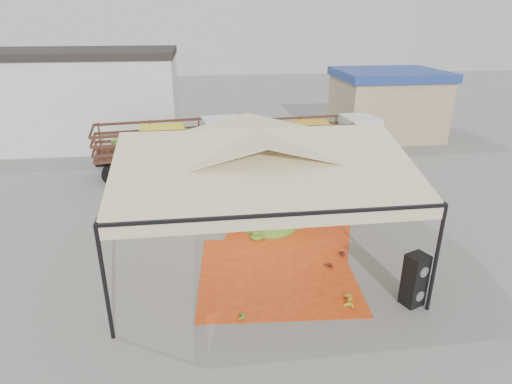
{
  "coord_description": "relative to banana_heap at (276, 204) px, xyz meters",
  "views": [
    {
      "loc": [
        -1.69,
        -12.53,
        7.14
      ],
      "look_at": [
        0.2,
        1.5,
        1.3
      ],
      "focal_mm": 30.0,
      "sensor_mm": 36.0,
      "label": 1
    }
  ],
  "objects": [
    {
      "name": "banana_leaves",
      "position": [
        -2.43,
        -0.09,
        -0.53
      ],
      "size": [
        0.96,
        1.36,
        3.7
      ],
      "primitive_type": null,
      "color": "#397C21",
      "rests_on": "ground"
    },
    {
      "name": "hanging_bunches",
      "position": [
        -0.28,
        -2.59,
        2.09
      ],
      "size": [
        4.74,
        0.24,
        0.2
      ],
      "color": "#4D7819",
      "rests_on": "ground"
    },
    {
      "name": "building_tan",
      "position": [
        8.97,
        10.92,
        1.54
      ],
      "size": [
        6.3,
        5.3,
        4.1
      ],
      "color": "tan",
      "rests_on": "ground"
    },
    {
      "name": "hand_red_b",
      "position": [
        0.94,
        -3.82,
        -0.44
      ],
      "size": [
        0.5,
        0.48,
        0.18
      ],
      "primitive_type": "ellipsoid",
      "rotation": [
        0.0,
        0.0,
        0.53
      ],
      "color": "#502212",
      "rests_on": "ground"
    },
    {
      "name": "ground",
      "position": [
        -1.03,
        -2.08,
        -0.53
      ],
      "size": [
        90.0,
        90.0,
        0.0
      ],
      "primitive_type": "plane",
      "color": "slate",
      "rests_on": "ground"
    },
    {
      "name": "speaker_stack",
      "position": [
        2.67,
        -5.78,
        0.21
      ],
      "size": [
        0.67,
        0.63,
        1.48
      ],
      "rotation": [
        0.0,
        0.0,
        0.38
      ],
      "color": "black",
      "rests_on": "ground"
    },
    {
      "name": "banana_heap",
      "position": [
        0.0,
        0.0,
        0.0
      ],
      "size": [
        5.41,
        4.64,
        1.06
      ],
      "primitive_type": "ellipsoid",
      "rotation": [
        0.0,
        0.0,
        -0.12
      ],
      "color": "#4C7819",
      "rests_on": "ground"
    },
    {
      "name": "canopy_tent",
      "position": [
        -1.03,
        -2.08,
        2.77
      ],
      "size": [
        8.1,
        8.1,
        4.0
      ],
      "color": "black",
      "rests_on": "ground"
    },
    {
      "name": "hand_yellow_b",
      "position": [
        0.91,
        -5.78,
        -0.44
      ],
      "size": [
        0.49,
        0.48,
        0.17
      ],
      "primitive_type": "ellipsoid",
      "rotation": [
        0.0,
        0.0,
        0.74
      ],
      "color": "gold",
      "rests_on": "ground"
    },
    {
      "name": "hand_yellow_a",
      "position": [
        0.94,
        -5.44,
        -0.42
      ],
      "size": [
        0.5,
        0.41,
        0.23
      ],
      "primitive_type": "ellipsoid",
      "rotation": [
        0.0,
        0.0,
        0.0
      ],
      "color": "gold",
      "rests_on": "ground"
    },
    {
      "name": "tarp_left",
      "position": [
        -0.66,
        -3.92,
        -0.52
      ],
      "size": [
        4.88,
        4.68,
        0.01
      ],
      "primitive_type": "cube",
      "rotation": [
        0.0,
        0.0,
        -0.08
      ],
      "color": "#E55715",
      "rests_on": "ground"
    },
    {
      "name": "tarp_right",
      "position": [
        -0.16,
        -2.45,
        -0.52
      ],
      "size": [
        5.53,
        5.65,
        0.01
      ],
      "primitive_type": "cube",
      "rotation": [
        0.0,
        0.0,
        -0.37
      ],
      "color": "red",
      "rests_on": "ground"
    },
    {
      "name": "hand_green",
      "position": [
        -1.98,
        -5.78,
        -0.44
      ],
      "size": [
        0.45,
        0.39,
        0.18
      ],
      "primitive_type": "ellipsoid",
      "rotation": [
        0.0,
        0.0,
        -0.17
      ],
      "color": "#366E17",
      "rests_on": "ground"
    },
    {
      "name": "vendor",
      "position": [
        -1.75,
        3.19,
        0.41
      ],
      "size": [
        0.73,
        0.53,
        1.87
      ],
      "primitive_type": "imported",
      "rotation": [
        0.0,
        0.0,
        3.27
      ],
      "color": "gray",
      "rests_on": "ground"
    },
    {
      "name": "hand_red_a",
      "position": [
        1.52,
        -3.13,
        -0.42
      ],
      "size": [
        0.57,
        0.52,
        0.21
      ],
      "primitive_type": "ellipsoid",
      "rotation": [
        0.0,
        0.0,
        -0.38
      ],
      "color": "#5C2115",
      "rests_on": "ground"
    },
    {
      "name": "building_white",
      "position": [
        -11.03,
        11.92,
        2.18
      ],
      "size": [
        14.3,
        6.3,
        5.4
      ],
      "color": "silver",
      "rests_on": "ground"
    },
    {
      "name": "truck_right",
      "position": [
        3.84,
        6.97,
        0.79
      ],
      "size": [
        6.38,
        2.59,
        2.14
      ],
      "rotation": [
        0.0,
        0.0,
        0.08
      ],
      "color": "#4B3119",
      "rests_on": "ground"
    },
    {
      "name": "truck_left",
      "position": [
        -3.83,
        5.8,
        0.97
      ],
      "size": [
        7.34,
        3.31,
        2.43
      ],
      "rotation": [
        0.0,
        0.0,
        0.13
      ],
      "color": "#492618",
      "rests_on": "ground"
    }
  ]
}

